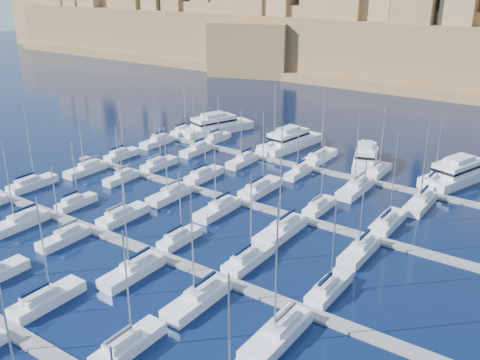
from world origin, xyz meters
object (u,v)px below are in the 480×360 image
Objects in this scene: motor_yacht_a at (216,125)px; sailboat_4 at (128,344)px; motor_yacht_b at (290,141)px; motor_yacht_d at (459,172)px; motor_yacht_c at (366,157)px.

sailboat_4 is at bearing -58.99° from motor_yacht_a.
motor_yacht_b and motor_yacht_d have the same top height.
sailboat_4 is 0.78× the size of motor_yacht_b.
motor_yacht_c is at bearing -174.01° from motor_yacht_d.
motor_yacht_c is (-2.45, 69.37, 0.98)m from sailboat_4.
motor_yacht_b is 1.17× the size of motor_yacht_c.
motor_yacht_a is 21.56m from motor_yacht_b.
motor_yacht_a is at bearing 121.01° from sailboat_4.
motor_yacht_b is 0.92× the size of motor_yacht_d.
motor_yacht_b is (-21.27, 70.65, 0.98)m from sailboat_4.
motor_yacht_c and motor_yacht_d have the same top height.
motor_yacht_a is 1.26× the size of motor_yacht_c.
motor_yacht_b is at bearing -179.04° from motor_yacht_d.
sailboat_4 is 73.79m from motor_yacht_b.
motor_yacht_a and motor_yacht_d have the same top height.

